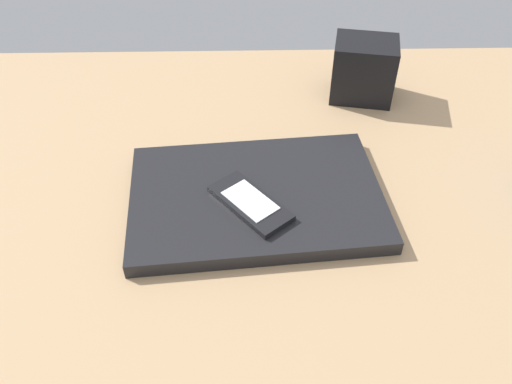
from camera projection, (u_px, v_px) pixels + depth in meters
desk_surface at (285, 191)px, 76.83cm from camera, size 120.00×80.00×3.00cm
laptop_closed at (256, 197)px, 72.09cm from camera, size 35.97×25.73×2.11cm
cell_phone_on_laptop at (250, 203)px, 69.06cm from camera, size 11.58×12.49×0.98cm
desk_organizer at (364, 70)px, 89.53cm from camera, size 11.82×10.20×10.20cm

